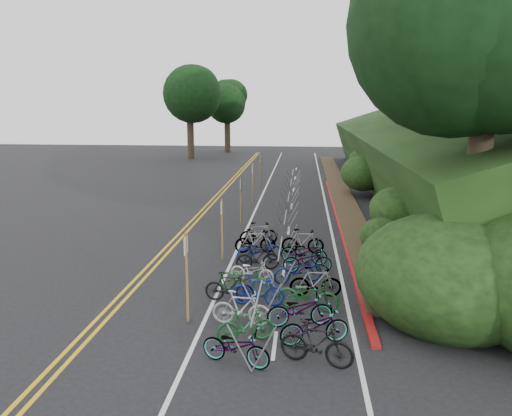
% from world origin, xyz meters
% --- Properties ---
extents(ground, '(120.00, 120.00, 0.00)m').
position_xyz_m(ground, '(0.00, 0.00, 0.00)').
color(ground, black).
rests_on(ground, ground).
extents(road_markings, '(7.47, 80.00, 0.01)m').
position_xyz_m(road_markings, '(0.63, 10.10, 0.00)').
color(road_markings, gold).
rests_on(road_markings, ground).
extents(red_curb, '(0.25, 28.00, 0.10)m').
position_xyz_m(red_curb, '(5.70, 12.00, 0.05)').
color(red_curb, maroon).
rests_on(red_curb, ground).
extents(embankment, '(14.30, 48.14, 9.11)m').
position_xyz_m(embankment, '(12.96, 19.04, 2.57)').
color(embankment, black).
rests_on(embankment, ground).
extents(tree_cluster, '(31.72, 53.44, 17.08)m').
position_xyz_m(tree_cluster, '(9.76, 22.04, 10.69)').
color(tree_cluster, '#2D2319').
rests_on(tree_cluster, ground).
extents(bike_rack_front, '(1.16, 3.00, 1.21)m').
position_xyz_m(bike_rack_front, '(2.64, -2.00, 0.88)').
color(bike_rack_front, gray).
rests_on(bike_rack_front, ground).
extents(bike_racks_rest, '(1.14, 23.00, 1.17)m').
position_xyz_m(bike_racks_rest, '(3.00, 13.00, 0.85)').
color(bike_racks_rest, gray).
rests_on(bike_racks_rest, ground).
extents(signpost_near, '(0.08, 0.40, 2.63)m').
position_xyz_m(signpost_near, '(0.54, -0.80, 1.50)').
color(signpost_near, brown).
rests_on(signpost_near, ground).
extents(signposts_rest, '(0.08, 18.40, 2.50)m').
position_xyz_m(signposts_rest, '(0.60, 14.00, 1.43)').
color(signposts_rest, brown).
rests_on(signposts_rest, ground).
extents(bike_front, '(0.69, 1.69, 0.99)m').
position_xyz_m(bike_front, '(1.52, 0.76, 0.49)').
color(bike_front, black).
rests_on(bike_front, ground).
extents(bike_valet, '(3.47, 12.23, 1.10)m').
position_xyz_m(bike_valet, '(3.04, 1.81, 0.49)').
color(bike_valet, slate).
rests_on(bike_valet, ground).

